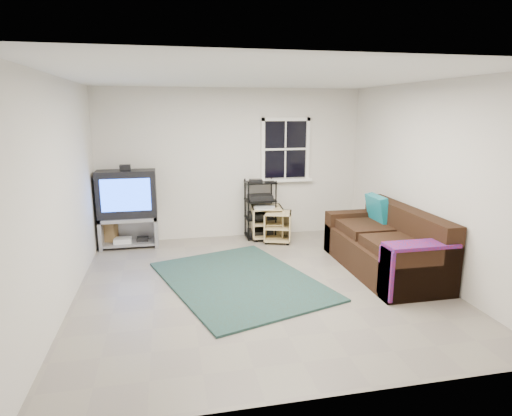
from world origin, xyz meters
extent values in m
plane|color=gray|center=(0.00, 0.00, 0.00)|extent=(4.60, 4.60, 0.00)
plane|color=white|center=(0.00, 0.00, 2.60)|extent=(4.60, 4.60, 0.00)
plane|color=silver|center=(0.00, 2.30, 1.30)|extent=(4.60, 0.00, 4.60)
plane|color=silver|center=(0.00, -2.30, 1.30)|extent=(4.60, 0.00, 4.60)
plane|color=silver|center=(-2.30, 0.00, 1.30)|extent=(0.00, 4.60, 4.60)
plane|color=silver|center=(2.30, 0.00, 1.30)|extent=(0.00, 4.60, 4.60)
cube|color=black|center=(0.95, 2.28, 1.55)|extent=(0.80, 0.01, 1.02)
cube|color=white|center=(0.95, 2.26, 2.07)|extent=(0.88, 0.06, 0.06)
cube|color=white|center=(0.95, 2.25, 1.00)|extent=(0.98, 0.14, 0.05)
cube|color=white|center=(0.54, 2.26, 1.55)|extent=(0.06, 0.06, 1.10)
cube|color=white|center=(1.36, 2.26, 1.55)|extent=(0.06, 0.06, 1.10)
cube|color=white|center=(0.95, 2.27, 1.55)|extent=(0.78, 0.04, 0.04)
cube|color=gray|center=(-1.78, 2.04, 0.49)|extent=(0.93, 0.47, 0.06)
cube|color=gray|center=(-2.22, 2.04, 0.26)|extent=(0.06, 0.47, 0.51)
cube|color=gray|center=(-1.35, 2.04, 0.26)|extent=(0.06, 0.47, 0.51)
cube|color=gray|center=(-1.78, 2.04, 0.07)|extent=(0.82, 0.43, 0.04)
cube|color=gray|center=(-1.78, 2.25, 0.26)|extent=(0.93, 0.04, 0.51)
cube|color=silver|center=(-1.90, 2.00, 0.12)|extent=(0.28, 0.22, 0.07)
cube|color=black|center=(-1.58, 2.04, 0.11)|extent=(0.19, 0.17, 0.06)
cube|color=black|center=(-1.78, 2.04, 0.90)|extent=(0.93, 0.39, 0.76)
cube|color=#1E52FF|center=(-1.78, 1.83, 0.91)|extent=(0.76, 0.01, 0.52)
cube|color=black|center=(-1.78, 2.04, 1.32)|extent=(0.17, 0.12, 0.09)
cylinder|color=black|center=(0.21, 1.92, 0.52)|extent=(0.02, 0.02, 1.05)
cylinder|color=black|center=(0.70, 1.92, 0.52)|extent=(0.02, 0.02, 1.05)
cylinder|color=black|center=(0.21, 2.26, 0.52)|extent=(0.02, 0.02, 1.05)
cylinder|color=black|center=(0.70, 2.26, 0.52)|extent=(0.02, 0.02, 1.05)
cube|color=black|center=(0.46, 2.09, 0.05)|extent=(0.52, 0.38, 0.02)
cube|color=black|center=(0.46, 2.09, 0.10)|extent=(0.41, 0.30, 0.09)
cube|color=black|center=(0.46, 2.09, 0.36)|extent=(0.52, 0.38, 0.02)
cube|color=black|center=(0.46, 2.09, 0.42)|extent=(0.41, 0.30, 0.09)
cube|color=black|center=(0.46, 2.09, 0.68)|extent=(0.52, 0.38, 0.02)
cube|color=black|center=(0.46, 2.09, 0.73)|extent=(0.41, 0.30, 0.09)
cube|color=black|center=(0.46, 2.09, 1.00)|extent=(0.52, 0.38, 0.02)
cube|color=#D7BF84|center=(0.70, 1.78, 0.51)|extent=(0.56, 0.56, 0.02)
cube|color=#D7BF84|center=(0.70, 1.78, 0.05)|extent=(0.56, 0.56, 0.02)
cube|color=#D7BF84|center=(0.50, 1.85, 0.28)|extent=(0.16, 0.43, 0.48)
cube|color=#D7BF84|center=(0.90, 1.71, 0.28)|extent=(0.16, 0.43, 0.48)
cube|color=#D7BF84|center=(0.77, 1.98, 0.28)|extent=(0.39, 0.15, 0.48)
cube|color=#D7BF84|center=(0.70, 1.78, 0.27)|extent=(0.52, 0.53, 0.02)
cylinder|color=black|center=(0.47, 1.67, 0.02)|extent=(0.04, 0.04, 0.04)
cylinder|color=black|center=(0.92, 1.89, 0.02)|extent=(0.04, 0.04, 0.04)
cube|color=#D7BF84|center=(0.56, 2.02, 0.56)|extent=(0.58, 0.58, 0.02)
cube|color=#D7BF84|center=(0.56, 2.02, 0.07)|extent=(0.58, 0.58, 0.02)
cube|color=#D7BF84|center=(0.31, 2.05, 0.32)|extent=(0.08, 0.52, 0.52)
cube|color=#D7BF84|center=(0.81, 1.99, 0.32)|extent=(0.08, 0.52, 0.52)
cube|color=#D7BF84|center=(0.59, 2.27, 0.32)|extent=(0.47, 0.08, 0.52)
cube|color=#D7BF84|center=(0.56, 2.02, 0.29)|extent=(0.53, 0.55, 0.02)
cylinder|color=black|center=(0.33, 1.84, 0.03)|extent=(0.05, 0.05, 0.05)
cylinder|color=black|center=(0.79, 2.20, 0.03)|extent=(0.05, 0.05, 0.05)
cylinder|color=silver|center=(0.49, 1.92, 0.59)|extent=(0.37, 0.37, 0.03)
cube|color=black|center=(1.80, 0.15, 0.22)|extent=(0.94, 2.10, 0.44)
cube|color=black|center=(2.14, 0.15, 0.67)|extent=(0.25, 2.10, 0.45)
cube|color=black|center=(1.80, 1.08, 0.33)|extent=(0.94, 0.25, 0.65)
cube|color=black|center=(1.80, -0.77, 0.33)|extent=(0.94, 0.25, 0.65)
cube|color=black|center=(1.71, -0.27, 0.51)|extent=(0.63, 0.76, 0.14)
cube|color=black|center=(1.71, 0.57, 0.51)|extent=(0.63, 0.76, 0.14)
cube|color=teal|center=(1.99, 0.73, 0.76)|extent=(0.21, 0.50, 0.44)
cube|color=navy|center=(1.78, -0.77, 0.67)|extent=(0.87, 0.31, 0.04)
cube|color=navy|center=(1.35, -0.77, 0.35)|extent=(0.04, 0.31, 0.61)
cube|color=black|center=(-0.24, 0.17, 0.01)|extent=(2.38, 2.81, 0.03)
cube|color=olive|center=(-2.15, 2.15, 0.21)|extent=(0.34, 0.27, 0.43)
camera|label=1|loc=(-1.12, -5.09, 2.22)|focal=30.00mm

